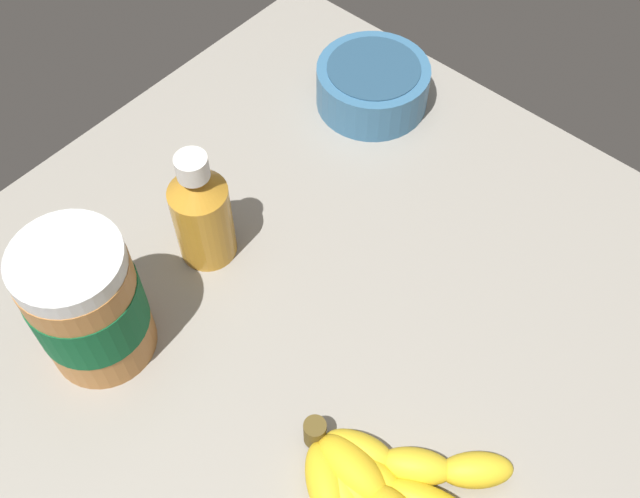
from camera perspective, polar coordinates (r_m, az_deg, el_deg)
ground_plane at (r=75.65cm, az=0.57°, el=-4.57°), size 71.59×70.60×3.89cm
peanut_butter_jar at (r=68.46cm, az=-17.32°, el=-3.99°), size 9.93×9.93×14.46cm
honey_bottle at (r=73.24cm, az=-9.00°, el=2.80°), size 5.81×5.81×13.84cm
small_bowl at (r=89.55cm, az=4.02°, el=12.37°), size 13.13×13.13×5.37cm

